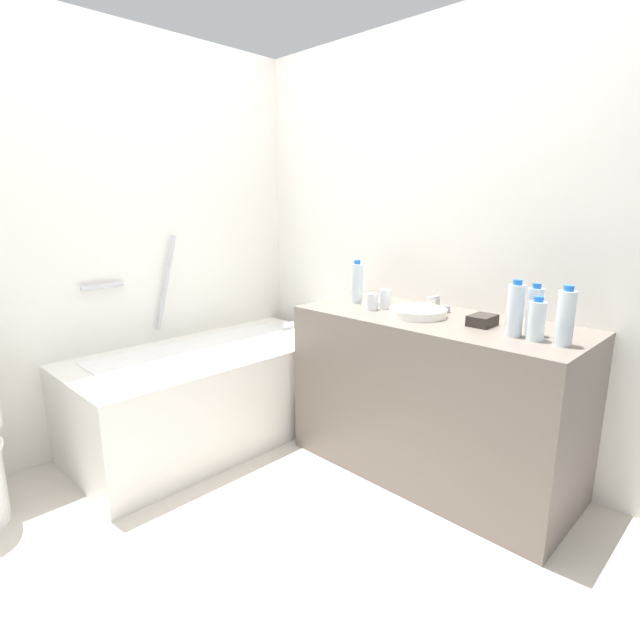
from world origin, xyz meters
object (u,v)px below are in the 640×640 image
object	(u,v)px
water_bottle_0	(357,283)
water_bottle_1	(534,311)
sink_faucet	(436,304)
soap_dish	(371,303)
water_bottle_3	(515,310)
water_bottle_2	(536,320)
drinking_glass_0	(372,302)
bathtub	(211,390)
water_bottle_4	(565,318)
drinking_glass_1	(385,299)
sink_basin	(418,312)
amenity_basket	(482,320)

from	to	relation	value
water_bottle_0	water_bottle_1	size ratio (longest dim) A/B	1.07
sink_faucet	soap_dish	bearing A→B (deg)	108.73
water_bottle_3	water_bottle_0	bearing A→B (deg)	84.80
water_bottle_2	drinking_glass_0	xyz separation A→B (m)	(-0.00, 0.87, -0.04)
bathtub	water_bottle_4	xyz separation A→B (m)	(0.51, -1.79, 0.66)
water_bottle_1	drinking_glass_1	world-z (taller)	water_bottle_1
water_bottle_3	drinking_glass_1	bearing A→B (deg)	84.86
soap_dish	water_bottle_1	bearing A→B (deg)	-91.16
sink_basin	amenity_basket	xyz separation A→B (m)	(0.05, -0.32, 0.00)
water_bottle_3	soap_dish	distance (m)	0.86
drinking_glass_1	water_bottle_1	bearing A→B (deg)	-90.04
drinking_glass_0	water_bottle_3	bearing A→B (deg)	-89.36
sink_basin	water_bottle_0	distance (m)	0.47
water_bottle_0	sink_faucet	bearing A→B (deg)	-75.83
soap_dish	drinking_glass_1	bearing A→B (deg)	-98.87
water_bottle_1	amenity_basket	bearing A→B (deg)	87.24
water_bottle_4	amenity_basket	distance (m)	0.40
water_bottle_0	drinking_glass_1	world-z (taller)	water_bottle_0
soap_dish	drinking_glass_0	bearing A→B (deg)	-138.58
amenity_basket	soap_dish	size ratio (longest dim) A/B	1.56
soap_dish	sink_basin	bearing A→B (deg)	-98.81
water_bottle_0	amenity_basket	distance (m)	0.79
bathtub	water_bottle_2	distance (m)	1.87
bathtub	water_bottle_0	bearing A→B (deg)	-46.04
amenity_basket	water_bottle_4	bearing A→B (deg)	-101.74
water_bottle_4	drinking_glass_1	world-z (taller)	water_bottle_4
water_bottle_4	water_bottle_0	bearing A→B (deg)	85.57
water_bottle_2	soap_dish	bearing A→B (deg)	84.59
water_bottle_2	drinking_glass_0	world-z (taller)	water_bottle_2
water_bottle_1	water_bottle_4	xyz separation A→B (m)	(-0.07, -0.15, 0.01)
drinking_glass_1	water_bottle_4	bearing A→B (deg)	-94.20
sink_faucet	water_bottle_4	xyz separation A→B (m)	(-0.21, -0.71, 0.08)
drinking_glass_0	soap_dish	xyz separation A→B (m)	(0.09, 0.08, -0.03)
water_bottle_4	soap_dish	size ratio (longest dim) A/B	2.71
water_bottle_2	water_bottle_3	distance (m)	0.10
drinking_glass_0	soap_dish	size ratio (longest dim) A/B	0.98
sink_basin	drinking_glass_0	distance (m)	0.27
sink_faucet	water_bottle_2	xyz separation A→B (m)	(-0.21, -0.60, 0.05)
water_bottle_2	water_bottle_4	bearing A→B (deg)	-88.60
drinking_glass_1	water_bottle_2	bearing A→B (deg)	-94.93
water_bottle_2	sink_basin	bearing A→B (deg)	86.58
drinking_glass_1	soap_dish	xyz separation A→B (m)	(0.02, 0.11, -0.04)
sink_basin	water_bottle_0	size ratio (longest dim) A/B	1.17
bathtub	sink_basin	size ratio (longest dim) A/B	5.61
water_bottle_3	drinking_glass_0	xyz separation A→B (m)	(-0.01, 0.77, -0.07)
water_bottle_0	water_bottle_1	world-z (taller)	water_bottle_0
sink_faucet	drinking_glass_0	xyz separation A→B (m)	(-0.21, 0.27, 0.01)
sink_basin	drinking_glass_0	size ratio (longest dim) A/B	3.25
sink_basin	drinking_glass_0	xyz separation A→B (m)	(-0.04, 0.27, 0.02)
sink_faucet	amenity_basket	distance (m)	0.35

